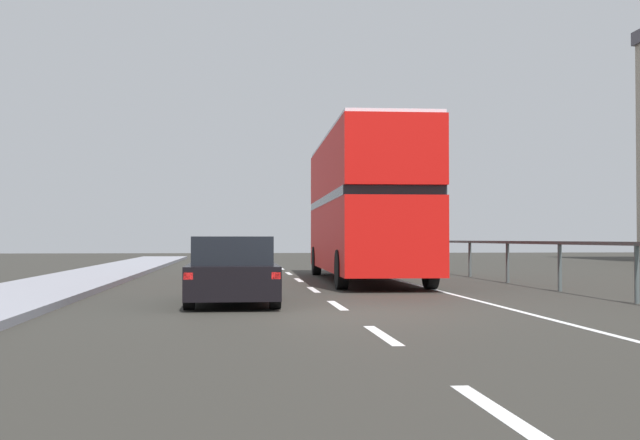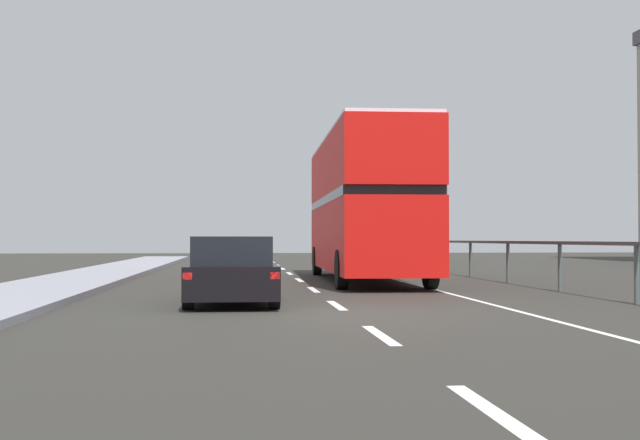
% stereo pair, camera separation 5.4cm
% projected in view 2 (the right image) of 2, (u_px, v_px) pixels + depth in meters
% --- Properties ---
extents(ground_plane, '(75.45, 120.00, 0.10)m').
position_uv_depth(ground_plane, '(347.00, 316.00, 13.93)').
color(ground_plane, '#2D2B26').
extents(lane_paint_markings, '(3.16, 46.00, 0.01)m').
position_uv_depth(lane_paint_markings, '(370.00, 284.00, 22.98)').
color(lane_paint_markings, silver).
rests_on(lane_paint_markings, ground).
extents(bridge_side_railing, '(0.10, 42.00, 1.22)m').
position_uv_depth(bridge_side_railing, '(508.00, 249.00, 23.50)').
color(bridge_side_railing, '#434C4C').
rests_on(bridge_side_railing, ground).
extents(double_decker_bus_red, '(2.75, 11.28, 4.35)m').
position_uv_depth(double_decker_bus_red, '(365.00, 204.00, 24.53)').
color(double_decker_bus_red, red).
rests_on(double_decker_bus_red, ground).
extents(hatchback_car_near, '(1.77, 4.42, 1.32)m').
position_uv_depth(hatchback_car_near, '(232.00, 271.00, 16.07)').
color(hatchback_car_near, black).
rests_on(hatchback_car_near, ground).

